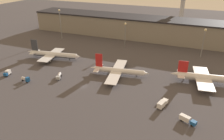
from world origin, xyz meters
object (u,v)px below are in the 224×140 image
at_px(service_vehicle_0, 187,119).
at_px(service_vehicle_1, 26,79).
at_px(airplane_2, 205,78).
at_px(control_tower, 182,6).
at_px(airplane_0, 53,54).
at_px(service_vehicle_3, 59,76).
at_px(service_vehicle_2, 7,73).
at_px(airplane_1, 118,71).
at_px(service_vehicle_4, 162,104).

distance_m(service_vehicle_0, service_vehicle_1, 94.68).
height_order(airplane_2, service_vehicle_0, airplane_2).
xyz_separation_m(airplane_2, control_tower, (-28.73, 119.01, 22.39)).
bearing_deg(airplane_0, service_vehicle_3, -57.45).
bearing_deg(airplane_2, service_vehicle_2, -171.45).
relative_size(airplane_1, control_tower, 0.86).
relative_size(airplane_2, service_vehicle_4, 4.99).
xyz_separation_m(airplane_1, airplane_2, (52.06, 9.46, 0.69)).
bearing_deg(service_vehicle_3, service_vehicle_4, 60.07).
height_order(airplane_0, service_vehicle_4, airplane_0).
distance_m(airplane_2, service_vehicle_4, 39.58).
xyz_separation_m(service_vehicle_0, service_vehicle_1, (-94.63, 3.16, -0.00)).
relative_size(airplane_0, control_tower, 0.98).
bearing_deg(airplane_0, airplane_2, -7.87).
relative_size(airplane_1, service_vehicle_0, 4.80).
bearing_deg(control_tower, airplane_0, -123.17).
bearing_deg(service_vehicle_2, airplane_0, 150.62).
height_order(service_vehicle_1, control_tower, control_tower).
xyz_separation_m(service_vehicle_1, service_vehicle_4, (82.00, 4.87, 0.21)).
distance_m(airplane_0, service_vehicle_1, 38.13).
height_order(service_vehicle_0, service_vehicle_1, service_vehicle_1).
relative_size(service_vehicle_1, control_tower, 0.13).
distance_m(service_vehicle_1, service_vehicle_2, 17.13).
bearing_deg(airplane_0, service_vehicle_0, -30.79).
xyz_separation_m(airplane_2, service_vehicle_1, (-100.93, -39.59, -1.91)).
distance_m(service_vehicle_4, control_tower, 155.91).
relative_size(airplane_0, service_vehicle_2, 7.74).
xyz_separation_m(airplane_0, airplane_2, (107.92, 2.14, 0.30)).
bearing_deg(airplane_2, service_vehicle_4, -127.61).
distance_m(airplane_2, service_vehicle_2, 123.68).
bearing_deg(service_vehicle_4, airplane_1, 67.89).
distance_m(service_vehicle_1, service_vehicle_4, 82.15).
distance_m(airplane_0, service_vehicle_3, 34.79).
height_order(airplane_0, service_vehicle_3, airplane_0).
relative_size(airplane_2, service_vehicle_0, 5.15).
bearing_deg(control_tower, service_vehicle_4, -86.35).
xyz_separation_m(airplane_1, service_vehicle_0, (45.76, -33.29, -1.22)).
bearing_deg(service_vehicle_2, service_vehicle_3, 91.98).
distance_m(airplane_1, service_vehicle_2, 71.50).
relative_size(airplane_0, service_vehicle_1, 7.30).
bearing_deg(service_vehicle_1, service_vehicle_2, -179.13).
height_order(service_vehicle_0, control_tower, control_tower).
bearing_deg(airplane_0, control_tower, 47.82).
xyz_separation_m(airplane_0, service_vehicle_2, (-9.99, -35.16, -1.54)).
bearing_deg(service_vehicle_4, airplane_2, -13.39).
bearing_deg(airplane_0, service_vehicle_4, -29.11).
bearing_deg(service_vehicle_1, airplane_0, 109.11).
xyz_separation_m(service_vehicle_0, service_vehicle_3, (-78.57, 14.61, -0.20)).
height_order(service_vehicle_0, service_vehicle_2, service_vehicle_2).
relative_size(airplane_2, service_vehicle_1, 6.88).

